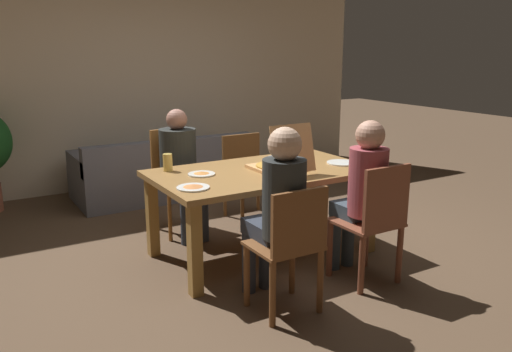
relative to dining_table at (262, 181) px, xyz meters
name	(u,v)px	position (x,y,z in m)	size (l,w,h in m)	color
ground_plane	(262,253)	(0.00, 0.00, -0.64)	(20.00, 20.00, 0.00)	brown
back_wall	(143,69)	(0.00, 2.91, 0.81)	(6.41, 0.12, 2.91)	beige
dining_table	(262,181)	(0.00, 0.00, 0.00)	(1.81, 1.04, 0.74)	olive
chair_0	(374,221)	(0.40, -0.93, -0.15)	(0.44, 0.43, 0.93)	brown
person_0	(362,187)	(0.40, -0.79, 0.08)	(0.29, 0.46, 1.23)	#35424D
chair_1	(290,246)	(-0.39, -0.99, -0.16)	(0.44, 0.39, 0.88)	brown
person_1	(278,204)	(-0.39, -0.85, 0.08)	(0.29, 0.53, 1.25)	#303643
chair_2	(175,175)	(-0.39, 0.96, -0.10)	(0.41, 0.43, 0.98)	#9A622D
person_2	(181,162)	(-0.39, 0.80, 0.05)	(0.34, 0.56, 1.18)	#303847
chair_3	(246,170)	(0.40, 0.96, -0.15)	(0.46, 0.42, 0.85)	brown
pizza_box_0	(279,164)	(0.12, -0.08, 0.15)	(0.39, 0.49, 0.41)	tan
plate_0	(341,163)	(0.73, -0.14, 0.10)	(0.26, 0.26, 0.01)	white
plate_1	(193,187)	(-0.73, -0.24, 0.11)	(0.24, 0.24, 0.03)	white
plate_2	(201,174)	(-0.51, 0.11, 0.11)	(0.22, 0.22, 0.03)	white
plate_3	(280,158)	(0.38, 0.30, 0.10)	(0.26, 0.26, 0.01)	white
drinking_glass_0	(268,175)	(-0.18, -0.38, 0.16)	(0.06, 0.06, 0.12)	#B25327
drinking_glass_1	(168,162)	(-0.69, 0.37, 0.17)	(0.08, 0.08, 0.14)	#E5C25B
couch	(163,174)	(-0.07, 2.14, -0.38)	(2.01, 0.90, 0.73)	slate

